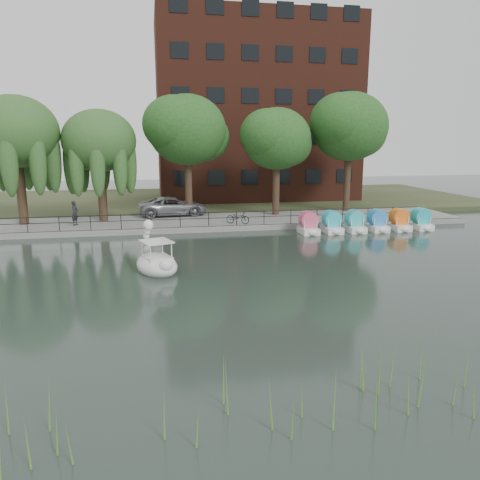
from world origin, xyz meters
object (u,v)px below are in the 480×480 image
object	(u,v)px
swan_boat	(156,261)
pedestrian	(75,211)
minivan	(173,205)
bicycle	(238,217)

from	to	relation	value
swan_boat	pedestrian	bearing A→B (deg)	94.47
minivan	swan_boat	size ratio (longest dim) A/B	1.87
minivan	bicycle	world-z (taller)	minivan
minivan	bicycle	xyz separation A→B (m)	(4.42, -4.67, -0.36)
bicycle	pedestrian	bearing A→B (deg)	109.01
minivan	swan_boat	xyz separation A→B (m)	(-1.54, -14.98, -0.73)
minivan	bicycle	size ratio (longest dim) A/B	3.61
swan_boat	bicycle	bearing A→B (deg)	39.54
bicycle	swan_boat	distance (m)	11.91
bicycle	swan_boat	size ratio (longest dim) A/B	0.52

